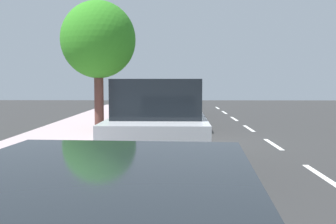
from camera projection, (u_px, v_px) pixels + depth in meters
The scene contains 11 objects.
ground at pixel (178, 141), 13.23m from camera, with size 55.30×55.30×0.00m, color #2F2F2F.
sidewalk at pixel (71, 138), 13.29m from camera, with size 3.61×34.56×0.17m, color #B09CA1.
curb_edge at pixel (129, 138), 13.26m from camera, with size 0.16×34.56×0.17m, color gray.
lane_stripe_centre at pixel (259, 135), 14.66m from camera, with size 0.14×31.60×0.01m.
lane_stripe_bike_edge at pixel (174, 141), 13.24m from camera, with size 0.12×34.56×0.01m, color white.
parked_sedan_red_nearest at pixel (168, 102), 22.89m from camera, with size 1.96×4.46×1.52m.
parked_pickup_tan_second at pixel (167, 107), 16.26m from camera, with size 2.09×5.33×1.95m.
parked_suv_silver_mid at pixel (160, 124), 8.86m from camera, with size 2.02×4.73×1.99m.
bicycle_at_curb at pixel (143, 129), 13.22m from camera, with size 1.47×1.06×0.78m.
cyclist_with_backpack at pixel (138, 108), 13.60m from camera, with size 0.55×0.53×1.73m.
street_tree_near_cyclist at pixel (98, 40), 14.57m from camera, with size 2.67×2.67×4.64m.
Camera 1 is at (0.09, 13.13, 1.96)m, focal length 43.62 mm.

